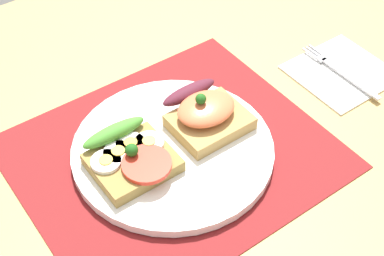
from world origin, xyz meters
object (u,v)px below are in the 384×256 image
object	(u,v)px
sandwich_salmon	(205,112)
fork	(338,70)
sandwich_egg_tomato	(131,158)
plate	(173,150)
napkin	(341,71)

from	to	relation	value
sandwich_salmon	fork	distance (cm)	23.13
fork	sandwich_egg_tomato	bearing A→B (deg)	177.58
plate	fork	distance (cm)	28.66
sandwich_egg_tomato	fork	size ratio (longest dim) A/B	0.71
plate	sandwich_egg_tomato	world-z (taller)	sandwich_egg_tomato
sandwich_egg_tomato	fork	xyz separation A→B (cm)	(34.40, -1.45, -2.14)
plate	napkin	size ratio (longest dim) A/B	1.90
sandwich_egg_tomato	napkin	bearing A→B (deg)	-2.61
plate	sandwich_salmon	world-z (taller)	sandwich_salmon
plate	fork	size ratio (longest dim) A/B	1.76
plate	napkin	distance (cm)	29.23
sandwich_egg_tomato	napkin	distance (cm)	35.09
sandwich_salmon	fork	world-z (taller)	sandwich_salmon
sandwich_egg_tomato	fork	bearing A→B (deg)	-2.42
plate	fork	world-z (taller)	plate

